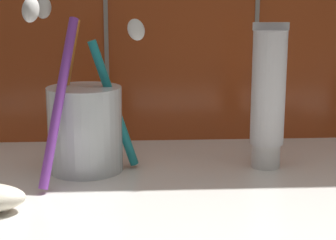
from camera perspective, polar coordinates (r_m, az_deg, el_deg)
sink_counter at (r=54.40cm, az=10.54°, el=-7.78°), size 72.19×37.25×2.00cm
toothbrush_cup at (r=57.66cm, az=-8.49°, el=-0.44°), size 11.79×12.45×17.88cm
toothpaste_tube at (r=58.51cm, az=10.14°, el=2.31°), size 3.66×3.49×15.06cm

